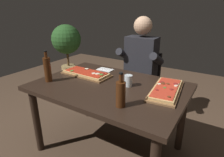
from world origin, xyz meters
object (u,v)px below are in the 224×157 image
pizza_rectangular_left (166,90)px  potted_plant_corner (67,44)px  dining_table (109,94)px  oil_bottle_amber (48,69)px  diner_chair (142,81)px  pizza_rectangular_front (86,73)px  tumbler_near_camera (128,81)px  wine_bottle_dark (121,94)px  seated_diner (139,65)px

pizza_rectangular_left → potted_plant_corner: size_ratio=0.50×
dining_table → oil_bottle_amber: (-0.56, -0.24, 0.22)m
oil_bottle_amber → diner_chair: 1.27m
dining_table → pizza_rectangular_front: pizza_rectangular_front is taller
tumbler_near_camera → wine_bottle_dark: bearing=-70.5°
diner_chair → potted_plant_corner: 1.82m
pizza_rectangular_left → wine_bottle_dark: bearing=-115.3°
dining_table → pizza_rectangular_left: bearing=15.6°
oil_bottle_amber → wine_bottle_dark: bearing=-4.0°
pizza_rectangular_front → seated_diner: seated_diner is taller
pizza_rectangular_left → oil_bottle_amber: bearing=-160.5°
pizza_rectangular_front → diner_chair: size_ratio=0.63×
pizza_rectangular_front → wine_bottle_dark: size_ratio=2.05×
pizza_rectangular_left → pizza_rectangular_front: bearing=-177.4°
tumbler_near_camera → potted_plant_corner: size_ratio=0.09×
pizza_rectangular_left → potted_plant_corner: bearing=154.3°
diner_chair → oil_bottle_amber: bearing=-116.0°
pizza_rectangular_front → seated_diner: (0.33, 0.64, -0.02)m
pizza_rectangular_front → oil_bottle_amber: oil_bottle_amber is taller
pizza_rectangular_left → tumbler_near_camera: tumbler_near_camera is taller
oil_bottle_amber → diner_chair: oil_bottle_amber is taller
pizza_rectangular_left → wine_bottle_dark: 0.49m
dining_table → pizza_rectangular_front: 0.39m
oil_bottle_amber → seated_diner: 1.11m
wine_bottle_dark → diner_chair: 1.25m
tumbler_near_camera → seated_diner: seated_diner is taller
diner_chair → wine_bottle_dark: bearing=-74.5°
dining_table → pizza_rectangular_left: (0.50, 0.14, 0.12)m
pizza_rectangular_left → diner_chair: 0.93m
oil_bottle_amber → seated_diner: bearing=61.3°
diner_chair → pizza_rectangular_left: bearing=-53.8°
diner_chair → seated_diner: bearing=-90.0°
pizza_rectangular_left → oil_bottle_amber: oil_bottle_amber is taller
dining_table → diner_chair: 0.87m
pizza_rectangular_front → diner_chair: bearing=66.2°
dining_table → pizza_rectangular_front: (-0.36, 0.10, 0.12)m
pizza_rectangular_left → seated_diner: seated_diner is taller
pizza_rectangular_front → potted_plant_corner: (-1.43, 1.14, -0.00)m
pizza_rectangular_front → oil_bottle_amber: size_ratio=1.77×
wine_bottle_dark → potted_plant_corner: bearing=143.6°
tumbler_near_camera → diner_chair: bearing=103.6°
diner_chair → seated_diner: size_ratio=0.65×
pizza_rectangular_left → potted_plant_corner: (-2.29, 1.10, -0.00)m
seated_diner → pizza_rectangular_front: bearing=-117.7°
oil_bottle_amber → diner_chair: size_ratio=0.35×
oil_bottle_amber → potted_plant_corner: size_ratio=0.27×
pizza_rectangular_left → potted_plant_corner: potted_plant_corner is taller
wine_bottle_dark → oil_bottle_amber: oil_bottle_amber is taller
dining_table → pizza_rectangular_left: size_ratio=2.48×
seated_diner → dining_table: bearing=-87.9°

